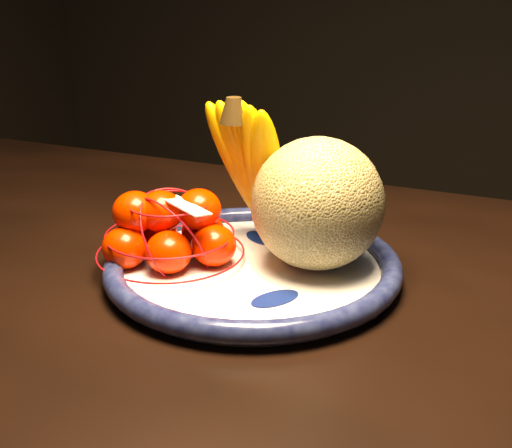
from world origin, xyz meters
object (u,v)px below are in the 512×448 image
at_px(mandarin_bag, 170,231).
at_px(banana_bunch, 255,164).
at_px(fruit_bowl, 253,266).
at_px(dining_table, 145,300).
at_px(cantaloupe, 317,204).

bearing_deg(mandarin_bag, banana_bunch, 57.77).
distance_m(fruit_bowl, mandarin_bag, 0.12).
bearing_deg(dining_table, banana_bunch, 24.72).
distance_m(banana_bunch, mandarin_bag, 0.15).
bearing_deg(mandarin_bag, fruit_bowl, 15.09).
height_order(dining_table, fruit_bowl, fruit_bowl).
relative_size(fruit_bowl, cantaloupe, 2.28).
distance_m(cantaloupe, banana_bunch, 0.12).
distance_m(fruit_bowl, cantaloupe, 0.12).
bearing_deg(dining_table, fruit_bowl, -4.70).
distance_m(dining_table, fruit_bowl, 0.21).
height_order(fruit_bowl, cantaloupe, cantaloupe).
bearing_deg(fruit_bowl, banana_bunch, 113.29).
height_order(cantaloupe, mandarin_bag, cantaloupe).
bearing_deg(cantaloupe, mandarin_bag, -159.94).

